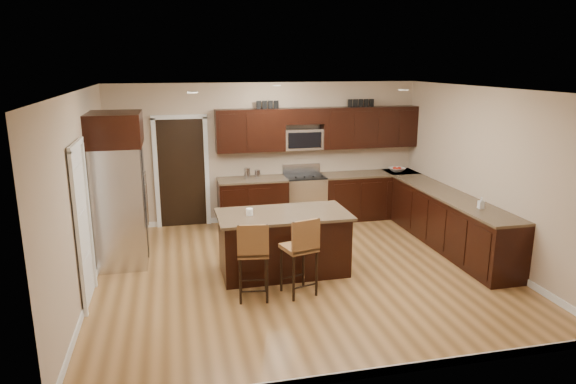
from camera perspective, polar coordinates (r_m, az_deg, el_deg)
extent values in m
plane|color=#A0713F|center=(7.82, 1.51, -8.85)|extent=(6.00, 6.00, 0.00)
plane|color=silver|center=(7.21, 1.66, 11.31)|extent=(6.00, 6.00, 0.00)
plane|color=tan|center=(10.03, -2.33, 4.36)|extent=(6.00, 0.00, 6.00)
plane|color=tan|center=(7.28, -21.96, -0.46)|extent=(0.00, 5.50, 5.50)
plane|color=tan|center=(8.63, 21.26, 1.78)|extent=(0.00, 5.50, 5.50)
cube|color=black|center=(9.88, -3.96, -1.22)|extent=(1.30, 0.60, 0.88)
cube|color=black|center=(10.50, 8.98, -0.44)|extent=(1.94, 0.60, 0.88)
cube|color=black|center=(9.08, 17.52, -3.26)|extent=(0.60, 3.35, 0.88)
cube|color=brown|center=(9.77, -4.00, 1.38)|extent=(1.30, 0.63, 0.04)
cube|color=brown|center=(10.40, 9.08, 2.01)|extent=(1.94, 0.63, 0.04)
cube|color=brown|center=(8.96, 17.74, -0.45)|extent=(0.63, 3.35, 0.04)
cube|color=black|center=(9.74, -4.22, 6.83)|extent=(1.30, 0.33, 0.80)
cube|color=black|center=(10.37, 9.00, 7.14)|extent=(1.94, 0.33, 0.80)
cube|color=black|center=(9.92, 1.71, 8.45)|extent=(0.76, 0.33, 0.30)
cube|color=silver|center=(10.08, 1.83, -0.82)|extent=(0.76, 0.64, 0.90)
cube|color=black|center=(9.98, 1.85, 1.73)|extent=(0.76, 0.60, 0.03)
cube|color=black|center=(9.80, 2.28, -1.27)|extent=(0.65, 0.01, 0.45)
cube|color=silver|center=(10.21, 1.47, 2.65)|extent=(0.76, 0.05, 0.18)
cube|color=silver|center=(9.99, 1.66, 5.90)|extent=(0.76, 0.31, 0.40)
cube|color=black|center=(9.92, -11.72, 2.07)|extent=(0.85, 0.03, 2.06)
cube|color=white|center=(7.07, -21.91, -3.64)|extent=(0.03, 0.80, 2.04)
cube|color=black|center=(7.67, -0.51, -5.79)|extent=(1.84, 0.93, 0.88)
cube|color=brown|center=(7.53, -0.52, -2.50)|extent=(1.94, 1.03, 0.04)
cube|color=black|center=(7.81, -0.51, -8.51)|extent=(1.76, 0.85, 0.09)
cube|color=olive|center=(6.78, -3.91, -6.65)|extent=(0.46, 0.46, 0.06)
cube|color=olive|center=(6.53, -3.91, -5.49)|extent=(0.40, 0.09, 0.43)
cylinder|color=black|center=(6.73, -5.10, -9.99)|extent=(0.03, 0.03, 0.62)
cylinder|color=black|center=(6.78, -2.16, -9.75)|extent=(0.03, 0.03, 0.62)
cylinder|color=black|center=(7.04, -5.50, -8.85)|extent=(0.03, 0.03, 0.62)
cylinder|color=black|center=(7.09, -2.69, -8.64)|extent=(0.03, 0.03, 0.62)
cube|color=olive|center=(6.89, 1.21, -6.19)|extent=(0.50, 0.50, 0.06)
cube|color=olive|center=(6.67, 2.01, -4.95)|extent=(0.40, 0.15, 0.44)
cylinder|color=black|center=(6.82, 0.11, -9.53)|extent=(0.04, 0.04, 0.63)
cylinder|color=black|center=(6.90, 2.98, -9.25)|extent=(0.04, 0.04, 0.63)
cylinder|color=black|center=(7.14, -0.53, -8.42)|extent=(0.04, 0.04, 0.63)
cylinder|color=black|center=(7.22, 2.22, -8.18)|extent=(0.04, 0.04, 0.63)
cube|color=silver|center=(8.29, -18.08, -1.42)|extent=(0.72, 0.93, 1.86)
cube|color=black|center=(8.26, -15.57, -1.28)|extent=(0.01, 0.02, 1.77)
cylinder|color=silver|center=(8.16, -15.46, -0.79)|extent=(0.02, 0.02, 0.83)
cylinder|color=silver|center=(8.31, -15.42, -0.51)|extent=(0.02, 0.02, 0.83)
cube|color=black|center=(8.07, -18.72, 6.65)|extent=(0.78, 0.99, 0.49)
cube|color=brown|center=(9.52, 2.57, -4.55)|extent=(1.00, 0.77, 0.01)
imported|color=silver|center=(10.61, 12.00, 2.45)|extent=(0.36, 0.36, 0.08)
imported|color=#B2B2B2|center=(8.26, 20.67, -1.14)|extent=(0.08, 0.09, 0.17)
cylinder|color=silver|center=(9.73, -4.57, 2.07)|extent=(0.12, 0.12, 0.21)
cylinder|color=silver|center=(9.77, -3.42, 1.99)|extent=(0.11, 0.11, 0.16)
cylinder|color=white|center=(7.42, -4.30, -2.22)|extent=(0.10, 0.10, 0.10)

